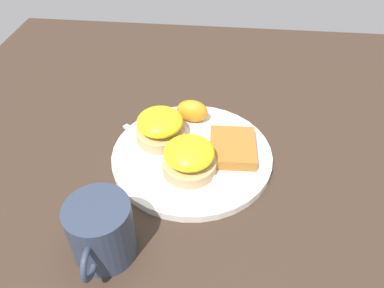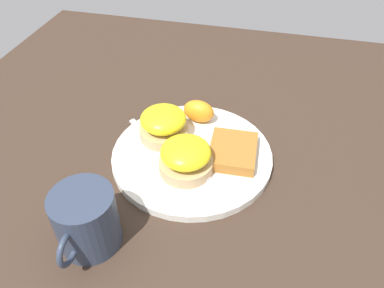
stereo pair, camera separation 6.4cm
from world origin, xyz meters
name	(u,v)px [view 1 (the left image)]	position (x,y,z in m)	size (l,w,h in m)	color
ground_plane	(192,158)	(0.00, 0.00, 0.00)	(1.10, 1.10, 0.00)	#38281E
plate	(192,155)	(0.00, 0.00, 0.01)	(0.28, 0.28, 0.01)	silver
sandwich_benedict_left	(160,127)	(-0.03, -0.06, 0.04)	(0.09, 0.09, 0.06)	tan
sandwich_benedict_right	(189,158)	(0.04, 0.00, 0.04)	(0.09, 0.09, 0.06)	tan
hashbrown_patty	(233,147)	(-0.01, 0.07, 0.02)	(0.09, 0.08, 0.02)	#A06427
orange_wedge	(192,111)	(-0.09, -0.01, 0.04)	(0.06, 0.04, 0.04)	orange
fork	(171,155)	(0.01, -0.04, 0.02)	(0.14, 0.18, 0.00)	silver
cup	(101,231)	(0.20, -0.10, 0.05)	(0.12, 0.09, 0.09)	#2D384C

